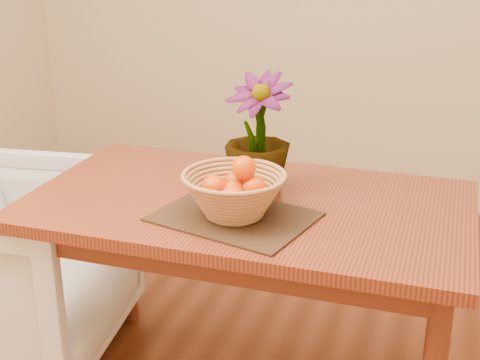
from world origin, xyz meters
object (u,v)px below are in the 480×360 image
(potted_plant, at_px, (258,134))
(wicker_basket, at_px, (234,196))
(table, at_px, (247,224))
(armchair, at_px, (10,259))

(potted_plant, bearing_deg, wicker_basket, -80.67)
(table, relative_size, potted_plant, 3.61)
(potted_plant, bearing_deg, table, -83.95)
(wicker_basket, distance_m, armchair, 1.02)
(table, distance_m, potted_plant, 0.30)
(table, height_order, potted_plant, potted_plant)
(table, xyz_separation_m, armchair, (-0.92, -0.03, -0.26))
(potted_plant, height_order, armchair, potted_plant)
(wicker_basket, xyz_separation_m, potted_plant, (-0.00, 0.24, 0.12))
(table, xyz_separation_m, potted_plant, (0.00, 0.09, 0.28))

